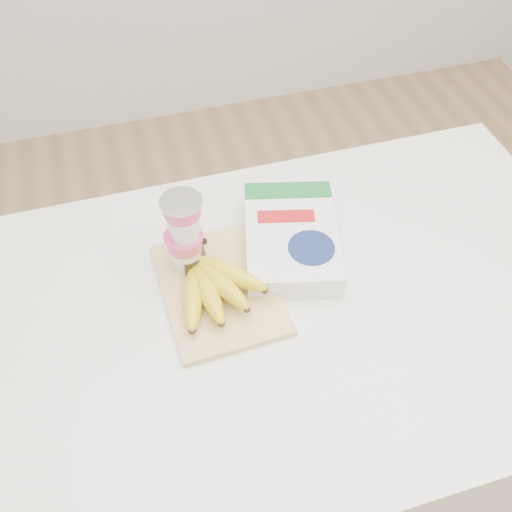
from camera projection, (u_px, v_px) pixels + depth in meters
The scene contains 6 objects.
room at pixel (338, 123), 0.81m from camera, with size 4.00×4.00×4.00m.
table at pixel (301, 405), 1.48m from camera, with size 1.24×0.83×0.93m, color white.
cutting_board at pixel (219, 288), 1.13m from camera, with size 0.22×0.30×0.01m, color #DBAD78.
bananas at pixel (212, 284), 1.09m from camera, with size 0.19×0.19×0.07m.
yogurt_stack at pixel (184, 233), 1.08m from camera, with size 0.08×0.08×0.18m.
cereal_box at pixel (291, 238), 1.19m from camera, with size 0.25×0.32×0.06m.
Camera 1 is at (-0.30, -0.61, 1.84)m, focal length 40.00 mm.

